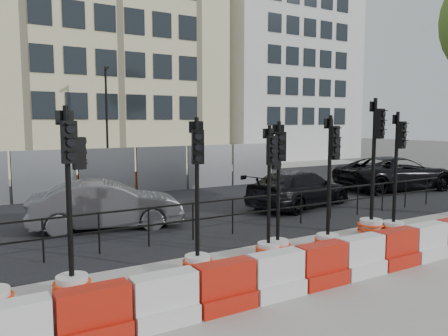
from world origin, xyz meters
TOP-DOWN VIEW (x-y plane):
  - ground at (0.00, 0.00)m, footprint 120.00×120.00m
  - sidewalk_near at (0.00, -3.00)m, footprint 40.00×6.00m
  - road at (0.00, 7.00)m, footprint 40.00×14.00m
  - sidewalk_far at (0.00, 16.00)m, footprint 40.00×4.00m
  - building_cream at (2.00, 21.99)m, footprint 15.00×10.06m
  - building_white at (17.00, 21.99)m, footprint 12.00×9.06m
  - kerb_railing at (0.00, 1.20)m, footprint 18.00×0.04m
  - heras_fencing at (-0.01, 9.80)m, footprint 14.33×1.72m
  - lamp_post_far at (0.50, 14.98)m, footprint 0.12×0.56m
  - barrier_row at (0.00, -2.80)m, footprint 14.65×0.50m
  - traffic_signal_b at (-4.65, -1.05)m, footprint 0.66×0.66m
  - traffic_signal_c at (-2.23, -1.06)m, footprint 0.62×0.62m
  - traffic_signal_d at (-0.39, -0.99)m, footprint 0.59×0.59m
  - traffic_signal_e at (-0.09, -0.92)m, footprint 0.61×0.61m
  - traffic_signal_f at (1.21, -1.19)m, footprint 0.63×0.63m
  - traffic_signal_g at (3.18, -0.79)m, footprint 0.72×0.72m
  - traffic_signal_h at (3.62, -1.15)m, footprint 0.65×0.65m
  - car_b at (-2.75, 3.59)m, footprint 3.42×4.90m
  - car_c at (4.11, 3.29)m, footprint 4.15×5.53m
  - car_d at (10.42, 4.14)m, footprint 4.26×6.28m

SIDE VIEW (x-z plane):
  - ground at x=0.00m, z-range 0.00..0.00m
  - sidewalk_near at x=0.00m, z-range 0.00..0.02m
  - sidewalk_far at x=0.00m, z-range 0.00..0.02m
  - road at x=0.00m, z-range 0.00..0.03m
  - barrier_row at x=0.00m, z-range -0.03..0.77m
  - traffic_signal_e at x=-0.09m, z-range -0.90..2.17m
  - traffic_signal_c at x=-2.23m, z-range -0.92..2.22m
  - car_c at x=4.11m, z-range 0.00..1.34m
  - heras_fencing at x=-0.01m, z-range -0.32..1.68m
  - traffic_signal_h at x=3.62m, z-range -0.98..2.35m
  - kerb_railing at x=0.00m, z-range 0.19..1.19m
  - car_b at x=-2.75m, z-range 0.00..1.39m
  - traffic_signal_d at x=-0.39m, z-range -0.78..2.20m
  - traffic_signal_g at x=3.18m, z-range -1.08..2.60m
  - car_d at x=10.42m, z-range 0.00..1.52m
  - traffic_signal_f at x=1.21m, z-range -0.84..2.37m
  - traffic_signal_b at x=-4.65m, z-range -0.87..2.46m
  - lamp_post_far at x=0.50m, z-range 0.22..6.22m
  - building_white at x=17.00m, z-range 0.00..16.00m
  - building_cream at x=2.00m, z-range 0.00..18.00m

